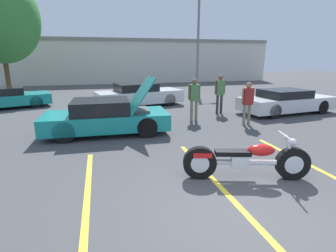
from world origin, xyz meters
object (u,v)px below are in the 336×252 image
at_px(parked_car_right_row, 286,102).
at_px(motorcycle, 246,160).
at_px(spectator_by_show_car, 220,91).
at_px(light_pole, 199,37).
at_px(show_car_hood_open, 107,117).
at_px(parked_car_mid_row, 139,95).
at_px(spectator_near_motorcycle, 248,100).
at_px(spectator_midground, 194,96).
at_px(parked_car_left_row, 7,98).

bearing_deg(parked_car_right_row, motorcycle, -140.27).
bearing_deg(spectator_by_show_car, light_pole, 75.15).
height_order(show_car_hood_open, spectator_by_show_car, show_car_hood_open).
relative_size(motorcycle, parked_car_mid_row, 0.54).
distance_m(light_pole, motorcycle, 16.82).
bearing_deg(parked_car_mid_row, show_car_hood_open, -122.23).
bearing_deg(spectator_by_show_car, parked_car_right_row, -12.26).
xyz_separation_m(show_car_hood_open, spectator_near_motorcycle, (5.30, -0.17, 0.40)).
relative_size(motorcycle, show_car_hood_open, 0.63).
bearing_deg(motorcycle, parked_car_mid_row, 111.35).
bearing_deg(parked_car_right_row, spectator_near_motorcycle, -158.93).
height_order(parked_car_mid_row, spectator_midground, spectator_midground).
height_order(parked_car_mid_row, spectator_near_motorcycle, spectator_near_motorcycle).
height_order(motorcycle, spectator_by_show_car, spectator_by_show_car).
relative_size(spectator_near_motorcycle, spectator_by_show_car, 0.92).
distance_m(spectator_near_motorcycle, spectator_midground, 2.11).
relative_size(parked_car_right_row, parked_car_left_row, 1.07).
distance_m(motorcycle, parked_car_left_row, 13.06).
distance_m(parked_car_mid_row, parked_car_right_row, 7.42).
relative_size(parked_car_right_row, spectator_midground, 2.72).
relative_size(show_car_hood_open, spectator_midground, 2.43).
bearing_deg(spectator_midground, spectator_by_show_car, 32.92).
distance_m(parked_car_right_row, spectator_near_motorcycle, 3.42).
distance_m(show_car_hood_open, spectator_near_motorcycle, 5.31).
height_order(show_car_hood_open, spectator_near_motorcycle, show_car_hood_open).
relative_size(show_car_hood_open, spectator_near_motorcycle, 2.54).
bearing_deg(light_pole, show_car_hood_open, -124.10).
height_order(parked_car_right_row, spectator_by_show_car, spectator_by_show_car).
distance_m(motorcycle, show_car_hood_open, 5.18).
bearing_deg(parked_car_mid_row, spectator_by_show_car, -54.24).
bearing_deg(light_pole, spectator_midground, -111.71).
distance_m(show_car_hood_open, parked_car_right_row, 8.42).
bearing_deg(show_car_hood_open, spectator_midground, 17.58).
bearing_deg(spectator_by_show_car, parked_car_mid_row, 137.91).
bearing_deg(parked_car_left_row, parked_car_mid_row, -27.37).
bearing_deg(spectator_midground, spectator_near_motorcycle, -33.91).
xyz_separation_m(spectator_near_motorcycle, spectator_midground, (-1.75, 1.18, 0.05)).
bearing_deg(parked_car_right_row, parked_car_mid_row, 143.70).
bearing_deg(show_car_hood_open, light_pole, 57.66).
distance_m(parked_car_right_row, spectator_by_show_car, 3.22).
height_order(spectator_near_motorcycle, spectator_midground, spectator_midground).
relative_size(parked_car_left_row, spectator_near_motorcycle, 2.66).
distance_m(parked_car_mid_row, spectator_near_motorcycle, 6.29).
distance_m(spectator_near_motorcycle, spectator_by_show_car, 2.25).
bearing_deg(motorcycle, show_car_hood_open, 138.14).
relative_size(motorcycle, parked_car_left_row, 0.60).
distance_m(light_pole, spectator_by_show_car, 10.01).
distance_m(light_pole, parked_car_left_row, 14.02).
relative_size(show_car_hood_open, spectator_by_show_car, 2.35).
xyz_separation_m(motorcycle, parked_car_left_row, (-7.67, 10.57, 0.09)).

